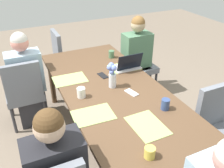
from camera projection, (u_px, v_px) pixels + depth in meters
The scene contains 20 objects.
ground_plane at pixel (112, 140), 2.94m from camera, with size 10.00×10.00×0.00m, color #756656.
dining_table at pixel (112, 93), 2.61m from camera, with size 2.35×1.01×0.73m.
chair_far_left_mid at pixel (24, 90), 2.97m from camera, with size 0.44×0.44×0.90m.
person_far_left_mid at pixel (28, 84), 3.04m from camera, with size 0.36×0.40×1.19m.
chair_near_left_far at pixel (137, 60), 3.73m from camera, with size 0.44×0.44×0.90m.
person_near_left_far at pixel (136, 61), 3.64m from camera, with size 0.36×0.40×1.19m.
chair_near_right_mid at pixel (220, 126), 2.39m from camera, with size 0.44×0.44×0.90m.
chair_head_right_right_far at pixel (65, 56), 3.87m from camera, with size 0.44×0.44×0.90m.
flower_vase at pixel (112, 74), 2.53m from camera, with size 0.10×0.10×0.27m.
placemat_head_left_left_near at pixel (147, 125), 2.05m from camera, with size 0.36×0.26×0.00m, color #9EBC66.
placemat_far_left_mid at pixel (70, 79), 2.74m from camera, with size 0.36×0.26×0.00m, color #9EBC66.
placemat_near_left_far at pixel (125, 67), 3.01m from camera, with size 0.36×0.26×0.00m, color #9EBC66.
placemat_far_right_near at pixel (93, 115), 2.18m from camera, with size 0.36×0.26×0.00m, color #9EBC66.
laptop_near_left_far at pixel (127, 66), 2.95m from camera, with size 0.22×0.32×0.21m.
coffee_mug_near_left at pixel (150, 153), 1.73m from camera, with size 0.08×0.08×0.09m, color #DBC64C.
coffee_mug_near_right at pixel (81, 93), 2.41m from camera, with size 0.08×0.08×0.10m, color white.
coffee_mug_centre_left at pixel (165, 104), 2.23m from camera, with size 0.08×0.08×0.10m, color #33477A.
coffee_mug_centre_right at pixel (111, 54), 3.24m from camera, with size 0.07×0.07×0.10m, color #47704C.
phone_black at pixel (103, 76), 2.81m from camera, with size 0.15×0.07×0.01m, color black.
phone_silver at pixel (132, 93), 2.50m from camera, with size 0.15×0.07×0.01m, color silver.
Camera 1 is at (-2.01, 0.93, 2.06)m, focal length 39.48 mm.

